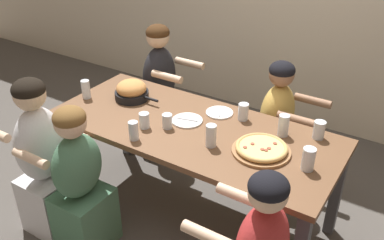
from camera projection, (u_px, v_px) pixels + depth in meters
The scene contains 19 objects.
ground_plane at pixel (192, 212), 3.27m from camera, with size 18.00×18.00×0.00m, color #514C47.
dining_table at pixel (192, 137), 2.93m from camera, with size 2.00×0.85×0.76m.
pizza_board_main at pixel (261, 149), 2.61m from camera, with size 0.36×0.36×0.05m.
skillet_bowl at pixel (132, 91), 3.22m from camera, with size 0.37×0.26×0.15m.
empty_plate_a at pixel (187, 120), 2.95m from camera, with size 0.21×0.21×0.02m.
empty_plate_b at pixel (219, 113), 3.05m from camera, with size 0.19×0.19×0.02m.
drinking_glass_a at pixel (308, 160), 2.44m from camera, with size 0.07×0.07×0.14m.
drinking_glass_b at pixel (243, 113), 2.95m from camera, with size 0.07×0.07×0.12m.
drinking_glass_c at pixel (283, 126), 2.76m from camera, with size 0.07×0.07×0.15m.
drinking_glass_d at pixel (134, 132), 2.73m from camera, with size 0.06×0.06×0.13m.
drinking_glass_e at pixel (86, 90), 3.24m from camera, with size 0.06×0.06×0.14m.
drinking_glass_f at pixel (167, 121), 2.85m from camera, with size 0.07×0.07×0.10m.
drinking_glass_g at pixel (211, 137), 2.65m from camera, with size 0.07×0.07×0.15m.
drinking_glass_h at pixel (144, 121), 2.86m from camera, with size 0.07×0.07×0.11m.
drinking_glass_i at pixel (319, 130), 2.74m from camera, with size 0.08×0.08×0.12m.
diner_near_left at pixel (43, 163), 2.89m from camera, with size 0.51×0.40×1.17m.
diner_near_midleft at pixel (80, 186), 2.76m from camera, with size 0.51×0.40×1.07m.
diner_far_midright at pixel (276, 133), 3.33m from camera, with size 0.51×0.40×1.09m.
diner_far_left at pixel (160, 94), 3.82m from camera, with size 0.51×0.40×1.17m.
Camera 1 is at (1.34, -2.10, 2.23)m, focal length 40.00 mm.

